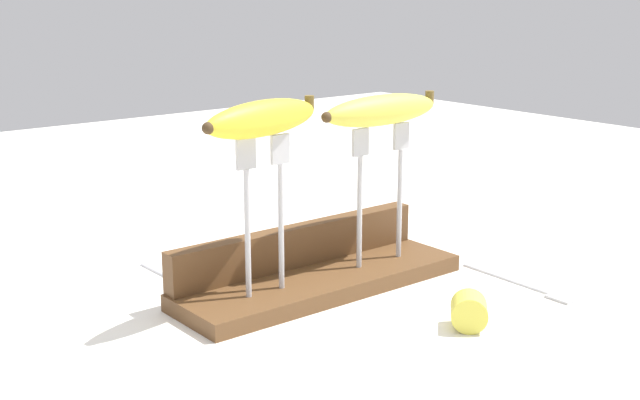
% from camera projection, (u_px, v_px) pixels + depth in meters
% --- Properties ---
extents(ground_plane, '(3.00, 3.00, 0.00)m').
position_uv_depth(ground_plane, '(320.00, 289.00, 1.12)').
color(ground_plane, white).
extents(wooden_board, '(0.40, 0.13, 0.02)m').
position_uv_depth(wooden_board, '(320.00, 282.00, 1.12)').
color(wooden_board, brown).
rests_on(wooden_board, ground).
extents(board_backstop, '(0.39, 0.03, 0.05)m').
position_uv_depth(board_backstop, '(297.00, 245.00, 1.15)').
color(board_backstop, brown).
rests_on(board_backstop, wooden_board).
extents(fork_stand_left, '(0.08, 0.01, 0.19)m').
position_uv_depth(fork_stand_left, '(264.00, 201.00, 1.02)').
color(fork_stand_left, '#B2B2B7').
rests_on(fork_stand_left, wooden_board).
extents(fork_stand_right, '(0.10, 0.01, 0.19)m').
position_uv_depth(fork_stand_right, '(380.00, 182.00, 1.14)').
color(fork_stand_right, '#B2B2B7').
rests_on(fork_stand_right, wooden_board).
extents(banana_raised_left, '(0.19, 0.08, 0.04)m').
position_uv_depth(banana_raised_left, '(263.00, 118.00, 1.00)').
color(banana_raised_left, yellow).
rests_on(banana_raised_left, fork_stand_left).
extents(banana_raised_right, '(0.20, 0.05, 0.04)m').
position_uv_depth(banana_raised_right, '(382.00, 110.00, 1.12)').
color(banana_raised_right, '#DBD147').
rests_on(banana_raised_right, fork_stand_right).
extents(fork_fallen_near, '(0.03, 0.19, 0.01)m').
position_uv_depth(fork_fallen_near, '(531.00, 286.00, 1.13)').
color(fork_fallen_near, '#B2B2B7').
rests_on(fork_fallen_near, ground).
extents(fork_fallen_far, '(0.03, 0.18, 0.01)m').
position_uv_depth(fork_fallen_far, '(184.00, 284.00, 1.13)').
color(fork_fallen_far, '#B2B2B7').
rests_on(fork_fallen_far, ground).
extents(banana_chunk_near, '(0.06, 0.06, 0.04)m').
position_uv_depth(banana_chunk_near, '(469.00, 311.00, 0.99)').
color(banana_chunk_near, '#DBD147').
rests_on(banana_chunk_near, ground).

